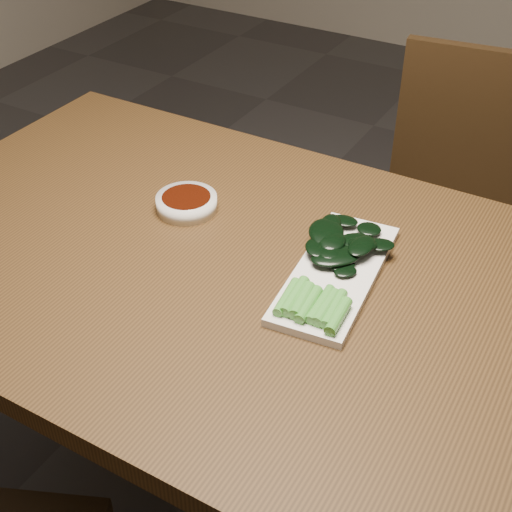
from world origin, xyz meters
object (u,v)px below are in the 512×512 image
Objects in this scene: table at (261,305)px; sauce_bowl at (187,203)px; serving_plate at (336,274)px; gai_lan at (332,262)px; chair_far at (458,230)px.

table is 0.24m from sauce_bowl.
serving_plate is 0.02m from gai_lan.
sauce_bowl is at bearing -129.34° from chair_far.
sauce_bowl is 0.32m from serving_plate.
sauce_bowl is 0.34× the size of serving_plate.
gai_lan is (0.31, -0.04, 0.01)m from sauce_bowl.
sauce_bowl is at bearing 172.17° from serving_plate.
table is 1.57× the size of chair_far.
serving_plate is (0.11, 0.05, 0.08)m from table.
gai_lan is at bearing 169.39° from serving_plate.
chair_far is 2.78× the size of serving_plate.
chair_far is (0.16, 0.67, -0.19)m from table.
sauce_bowl reaches higher than table.
table is at bearing -110.29° from chair_far.
gai_lan reaches higher than sauce_bowl.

